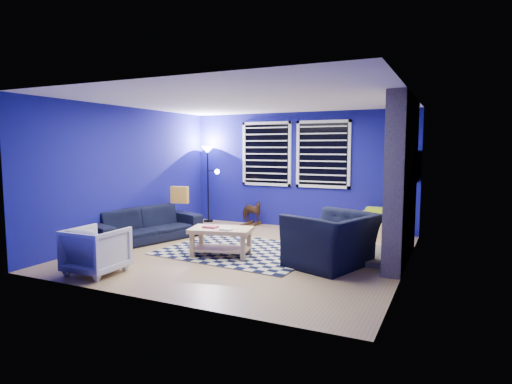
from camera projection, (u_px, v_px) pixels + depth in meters
floor at (248, 252)px, 7.16m from camera, size 5.00×5.00×0.00m
ceiling at (247, 100)px, 6.90m from camera, size 5.00×5.00×0.00m
wall_back at (299, 170)px, 9.28m from camera, size 5.00×0.00×5.00m
wall_left at (129, 174)px, 8.09m from camera, size 0.00×5.00×5.00m
wall_right at (408, 183)px, 5.97m from camera, size 0.00×5.00×5.00m
fireplace at (401, 184)px, 6.49m from camera, size 0.65×2.00×2.50m
window_left at (266, 154)px, 9.52m from camera, size 1.17×0.06×1.42m
window_right at (323, 154)px, 8.97m from camera, size 1.17×0.06×1.42m
tv at (417, 166)px, 7.78m from camera, size 0.07×1.00×0.58m
rug at (242, 251)px, 7.22m from camera, size 2.66×2.21×0.02m
sofa at (145, 225)px, 7.96m from camera, size 2.26×1.42×0.62m
armchair_big at (332, 240)px, 6.27m from camera, size 1.49×1.39×0.78m
armchair_bent at (96, 250)px, 5.92m from camera, size 0.71×0.73×0.65m
rocking_horse at (251, 211)px, 9.57m from camera, size 0.38×0.63×0.50m
coffee_table at (221, 236)px, 6.83m from camera, size 1.08×0.77×0.48m
cabinet at (375, 223)px, 8.44m from camera, size 0.65×0.51×0.57m
floor_lamp at (208, 160)px, 9.93m from camera, size 0.48×0.30×1.78m
throw_pillow at (180, 195)px, 8.65m from camera, size 0.37×0.17×0.34m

